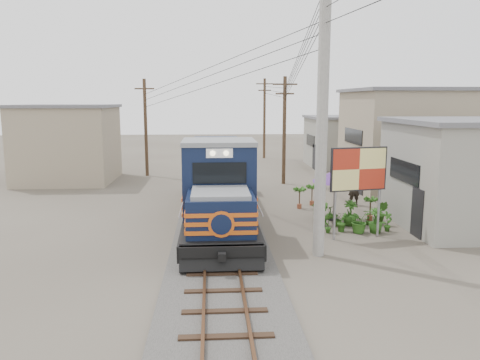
{
  "coord_description": "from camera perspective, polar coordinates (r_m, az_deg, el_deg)",
  "views": [
    {
      "loc": [
        -0.31,
        -16.38,
        5.49
      ],
      "look_at": [
        0.9,
        2.81,
        2.2
      ],
      "focal_mm": 35.0,
      "sensor_mm": 36.0,
      "label": 1
    }
  ],
  "objects": [
    {
      "name": "wooden_pole_left",
      "position": [
        34.74,
        -11.43,
        6.53
      ],
      "size": [
        1.6,
        0.24,
        7.0
      ],
      "color": "#4C3826",
      "rests_on": "ground"
    },
    {
      "name": "power_lines",
      "position": [
        24.96,
        -3.3,
        14.46
      ],
      "size": [
        9.65,
        19.0,
        3.3
      ],
      "color": "black",
      "rests_on": "ground"
    },
    {
      "name": "market_umbrella",
      "position": [
        21.73,
        11.47,
        0.44
      ],
      "size": [
        2.58,
        2.58,
        2.34
      ],
      "rotation": [
        0.0,
        0.0,
        0.25
      ],
      "color": "black",
      "rests_on": "ground"
    },
    {
      "name": "track",
      "position": [
        26.89,
        -2.87,
        -1.52
      ],
      "size": [
        1.15,
        70.0,
        0.12
      ],
      "color": "#51331E",
      "rests_on": "ground"
    },
    {
      "name": "shophouse_left",
      "position": [
        33.92,
        -20.25,
        4.24
      ],
      "size": [
        6.3,
        6.3,
        5.2
      ],
      "color": "gray",
      "rests_on": "ground"
    },
    {
      "name": "vendor",
      "position": [
        25.34,
        13.72,
        -1.08
      ],
      "size": [
        0.64,
        0.43,
        1.74
      ],
      "primitive_type": "imported",
      "rotation": [
        0.0,
        0.0,
        3.16
      ],
      "color": "black",
      "rests_on": "ground"
    },
    {
      "name": "shophouse_back",
      "position": [
        40.15,
        12.81,
        4.64
      ],
      "size": [
        6.3,
        6.3,
        4.2
      ],
      "color": "gray",
      "rests_on": "ground"
    },
    {
      "name": "wooden_pole_mid",
      "position": [
        30.81,
        5.42,
        6.3
      ],
      "size": [
        1.6,
        0.24,
        7.0
      ],
      "color": "#4C3826",
      "rests_on": "ground"
    },
    {
      "name": "billboard",
      "position": [
        18.98,
        14.27,
        1.02
      ],
      "size": [
        2.36,
        0.58,
        3.68
      ],
      "rotation": [
        0.0,
        0.0,
        0.2
      ],
      "color": "#99999E",
      "rests_on": "ground"
    },
    {
      "name": "plant_nursery",
      "position": [
        20.89,
        13.61,
        -4.44
      ],
      "size": [
        3.34,
        3.38,
        1.13
      ],
      "color": "#285718",
      "rests_on": "ground"
    },
    {
      "name": "shophouse_mid",
      "position": [
        31.23,
        20.7,
        4.71
      ],
      "size": [
        8.4,
        7.35,
        6.2
      ],
      "color": "gray",
      "rests_on": "ground"
    },
    {
      "name": "ballast",
      "position": [
        26.93,
        -2.87,
        -1.89
      ],
      "size": [
        3.6,
        70.0,
        0.16
      ],
      "primitive_type": "cube",
      "color": "#595651",
      "rests_on": "ground"
    },
    {
      "name": "utility_pole_main",
      "position": [
        16.33,
        9.99,
        7.85
      ],
      "size": [
        0.4,
        0.4,
        10.0
      ],
      "color": "#9E9B93",
      "rests_on": "ground"
    },
    {
      "name": "wooden_pole_far",
      "position": [
        44.7,
        2.99,
        7.7
      ],
      "size": [
        1.6,
        0.24,
        7.5
      ],
      "color": "#4C3826",
      "rests_on": "ground"
    },
    {
      "name": "locomotive",
      "position": [
        21.93,
        -2.73,
        -0.3
      ],
      "size": [
        2.84,
        15.44,
        3.83
      ],
      "color": "black",
      "rests_on": "ground"
    },
    {
      "name": "ground",
      "position": [
        17.27,
        -2.41,
        -8.83
      ],
      "size": [
        120.0,
        120.0,
        0.0
      ],
      "primitive_type": "plane",
      "color": "#473F35",
      "rests_on": "ground"
    }
  ]
}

